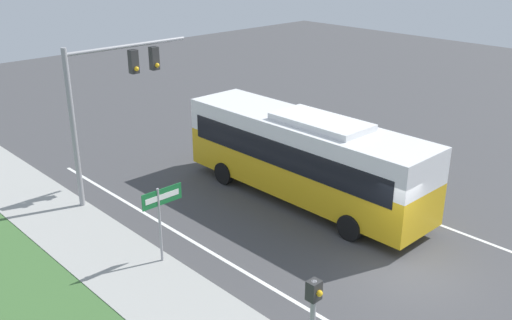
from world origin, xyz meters
TOP-DOWN VIEW (x-y plane):
  - ground_plane at (0.00, 0.00)m, footprint 80.00×80.00m
  - lane_divider_near at (-3.60, 0.00)m, footprint 0.14×30.00m
  - lane_divider_far at (3.60, 0.00)m, footprint 0.14×30.00m
  - bus at (1.61, 5.56)m, footprint 2.74×10.62m
  - signal_gantry at (-3.49, 10.84)m, footprint 5.20×0.41m
  - street_sign at (-5.06, 5.42)m, footprint 1.44×0.08m

SIDE VIEW (x-z plane):
  - ground_plane at x=0.00m, z-range 0.00..0.00m
  - lane_divider_near at x=-3.60m, z-range 0.00..0.01m
  - lane_divider_far at x=3.60m, z-range 0.00..0.01m
  - street_sign at x=-5.06m, z-range 0.59..3.19m
  - bus at x=1.61m, z-range 0.19..3.71m
  - signal_gantry at x=-3.49m, z-range 1.27..7.39m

